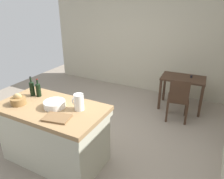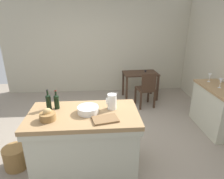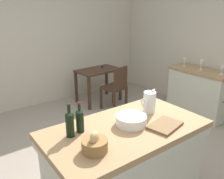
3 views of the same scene
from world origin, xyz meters
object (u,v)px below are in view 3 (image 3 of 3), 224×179
Objects in this scene: wine_bottle_dark at (80,120)px; pitcher at (149,102)px; wine_glass_middle at (184,60)px; wine_bottle_amber at (70,123)px; side_cabinet at (198,92)px; cutting_board at (165,125)px; writing_desk at (98,75)px; island_table at (125,164)px; wooden_chair at (116,87)px; wine_glass_far_left at (222,68)px; wash_bowl at (131,120)px; bread_basket at (95,144)px; wine_glass_left at (201,63)px.

pitcher is at bearing -4.91° from wine_bottle_dark.
pitcher is 2.38m from wine_glass_middle.
wine_bottle_amber is at bearing -160.02° from wine_glass_middle.
cutting_board reaches higher than side_cabinet.
wine_bottle_amber reaches higher than writing_desk.
side_cabinet is 4.23× the size of pitcher.
island_table is 2.88m from writing_desk.
wine_glass_middle is at bearing 19.98° from wine_bottle_amber.
wine_bottle_dark reaches higher than wooden_chair.
wine_glass_far_left is (-0.01, -0.38, 0.54)m from side_cabinet.
pitcher reaches higher than side_cabinet.
pitcher is 1.73× the size of wine_glass_far_left.
pitcher is (-0.98, -1.86, 0.53)m from wooden_chair.
wooden_chair is 2.58m from wine_bottle_dark.
wash_bowl is 0.32m from cutting_board.
bread_basket reaches higher than wine_glass_left.
island_table is at bearing -24.64° from wine_bottle_dark.
island_table is 0.68m from wine_bottle_dark.
wine_bottle_amber is 1.67× the size of wine_glass_left.
bread_basket reaches higher than wash_bowl.
wine_glass_middle is at bearing 20.31° from wine_bottle_dark.
wine_bottle_amber is at bearing -169.53° from wine_bottle_dark.
cutting_board is 0.79m from wine_bottle_dark.
wash_bowl is 2.73m from wine_glass_middle.
wash_bowl is 1.43× the size of bread_basket.
island_table is 1.36× the size of side_cabinet.
wine_bottle_dark is 0.93× the size of wine_bottle_amber.
wine_bottle_dark is at bearing -134.68° from wooden_chair.
wine_bottle_dark is 2.91m from wine_glass_far_left.
wine_glass_left reaches higher than writing_desk.
pitcher reaches higher than wine_glass_left.
wine_glass_middle reaches higher than cutting_board.
pitcher is at bearing -111.29° from writing_desk.
wooden_chair is 2.96× the size of wine_bottle_amber.
writing_desk is at bearing 124.95° from wine_glass_left.
cutting_board is at bearing -25.09° from wine_bottle_amber.
wine_bottle_amber is at bearing -136.06° from wooden_chair.
wine_glass_far_left is at bearing -60.53° from writing_desk.
wooden_chair is at bearing 62.17° from pitcher.
bread_basket is at bearing -154.57° from wine_glass_middle.
pitcher is at bearing -151.52° from wine_glass_middle.
bread_basket is (-1.80, -2.69, 0.35)m from writing_desk.
wine_bottle_amber is at bearing 99.25° from bread_basket.
wash_bowl is 0.91× the size of cutting_board.
side_cabinet is at bearing 13.35° from wine_bottle_amber.
wine_glass_left is at bearing -43.96° from wooden_chair.
wine_bottle_dark is at bearing 159.65° from wash_bowl.
wine_glass_far_left is (2.51, 0.49, 0.50)m from island_table.
writing_desk is at bearing 124.91° from side_cabinet.
bread_basket is at bearing -160.90° from side_cabinet.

